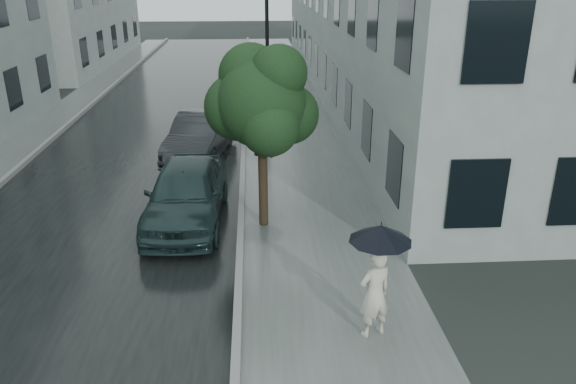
{
  "coord_description": "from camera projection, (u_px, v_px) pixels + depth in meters",
  "views": [
    {
      "loc": [
        -1.2,
        -8.84,
        5.9
      ],
      "look_at": [
        -0.49,
        2.57,
        1.3
      ],
      "focal_mm": 35.0,
      "sensor_mm": 36.0,
      "label": 1
    }
  ],
  "objects": [
    {
      "name": "kerb_far",
      "position": [
        58.0,
        134.0,
        21.04
      ],
      "size": [
        0.15,
        60.0,
        0.15
      ],
      "primitive_type": "cube",
      "color": "slate",
      "rests_on": "ground"
    },
    {
      "name": "pedestrian",
      "position": [
        375.0,
        293.0,
        9.39
      ],
      "size": [
        0.69,
        0.58,
        1.62
      ],
      "primitive_type": "imported",
      "rotation": [
        0.0,
        0.0,
        3.52
      ],
      "color": "beige",
      "rests_on": "sidewalk"
    },
    {
      "name": "sidewalk_far",
      "position": [
        33.0,
        136.0,
        21.02
      ],
      "size": [
        1.7,
        60.0,
        0.01
      ],
      "primitive_type": "cube",
      "color": "#4C5451",
      "rests_on": "ground"
    },
    {
      "name": "umbrella",
      "position": [
        381.0,
        233.0,
        8.98
      ],
      "size": [
        1.29,
        1.29,
        1.19
      ],
      "rotation": [
        0.0,
        0.0,
        -0.28
      ],
      "color": "black",
      "rests_on": "ground"
    },
    {
      "name": "car_near",
      "position": [
        186.0,
        193.0,
        13.71
      ],
      "size": [
        1.94,
        4.53,
        1.53
      ],
      "primitive_type": "imported",
      "rotation": [
        0.0,
        0.0,
        -0.03
      ],
      "color": "#1C2F2F",
      "rests_on": "ground"
    },
    {
      "name": "lamp_post",
      "position": [
        263.0,
        56.0,
        18.62
      ],
      "size": [
        0.85,
        0.32,
        5.55
      ],
      "rotation": [
        0.0,
        0.0,
        0.04
      ],
      "color": "black",
      "rests_on": "ground"
    },
    {
      "name": "kerb_near",
      "position": [
        244.0,
        131.0,
        21.45
      ],
      "size": [
        0.15,
        60.0,
        0.15
      ],
      "primitive_type": "cube",
      "color": "slate",
      "rests_on": "ground"
    },
    {
      "name": "street_tree",
      "position": [
        262.0,
        101.0,
        12.79
      ],
      "size": [
        2.68,
        2.44,
        4.36
      ],
      "color": "#332619",
      "rests_on": "ground"
    },
    {
      "name": "asphalt_road",
      "position": [
        152.0,
        134.0,
        21.27
      ],
      "size": [
        6.85,
        60.0,
        0.0
      ],
      "primitive_type": "cube",
      "color": "black",
      "rests_on": "ground"
    },
    {
      "name": "ground",
      "position": [
        323.0,
        307.0,
        10.46
      ],
      "size": [
        120.0,
        120.0,
        0.0
      ],
      "primitive_type": "plane",
      "color": "black",
      "rests_on": "ground"
    },
    {
      "name": "sidewalk",
      "position": [
        292.0,
        132.0,
        21.58
      ],
      "size": [
        3.5,
        60.0,
        0.01
      ],
      "primitive_type": "cube",
      "color": "slate",
      "rests_on": "ground"
    },
    {
      "name": "car_far",
      "position": [
        200.0,
        136.0,
        18.51
      ],
      "size": [
        2.24,
        4.55,
        1.43
      ],
      "primitive_type": "imported",
      "rotation": [
        0.0,
        0.0,
        -0.17
      ],
      "color": "#27292C",
      "rests_on": "ground"
    }
  ]
}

